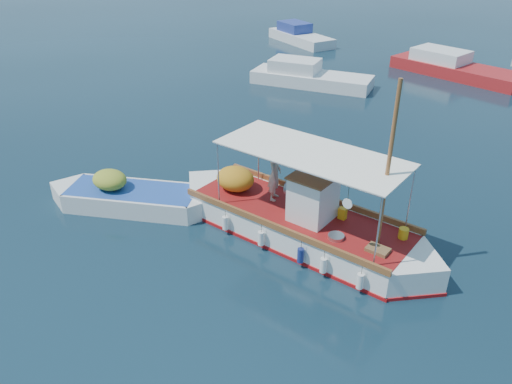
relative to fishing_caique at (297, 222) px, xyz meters
The scene contains 6 objects.
ground 0.94m from the fishing_caique, 124.69° to the right, with size 160.00×160.00×0.00m, color black.
fishing_caique is the anchor object (origin of this frame).
dinghy 6.43m from the fishing_caique, 162.94° to the right, with size 6.14×3.74×1.65m.
bg_boat_nw 17.78m from the fishing_caique, 118.37° to the left, with size 8.08×3.89×1.80m.
bg_boat_n 23.42m from the fishing_caique, 93.20° to the left, with size 9.38×4.80×1.80m.
bg_boat_far_w 30.37m from the fishing_caique, 120.24° to the left, with size 7.29×5.04×1.80m.
Camera 1 is at (7.52, -12.04, 9.72)m, focal length 35.00 mm.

